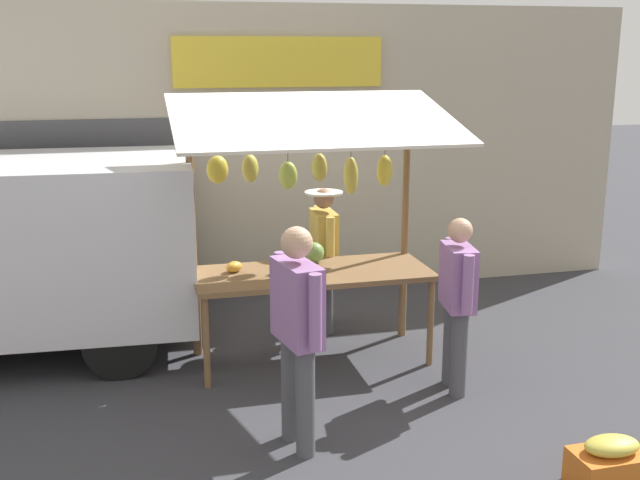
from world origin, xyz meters
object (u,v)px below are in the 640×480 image
object	(u,v)px
shopper_with_shopping_bag	(297,322)
market_stall	(310,200)
produce_crate_near	(610,464)
shopper_in_striped_shirt	(457,294)
vendor_with_sunhat	(324,249)

from	to	relation	value
shopper_with_shopping_bag	market_stall	bearing A→B (deg)	-27.40
shopper_with_shopping_bag	produce_crate_near	bearing A→B (deg)	-129.13
shopper_in_striped_shirt	vendor_with_sunhat	bearing A→B (deg)	31.84
shopper_with_shopping_bag	shopper_in_striped_shirt	size ratio (longest dim) A/B	1.10
market_stall	shopper_in_striped_shirt	distance (m)	1.59
produce_crate_near	vendor_with_sunhat	bearing A→B (deg)	-71.50
vendor_with_sunhat	shopper_with_shopping_bag	distance (m)	2.48
vendor_with_sunhat	shopper_in_striped_shirt	size ratio (longest dim) A/B	0.99
market_stall	shopper_with_shopping_bag	size ratio (longest dim) A/B	1.48
market_stall	produce_crate_near	distance (m)	3.34
vendor_with_sunhat	shopper_with_shopping_bag	bearing A→B (deg)	-17.43
produce_crate_near	shopper_in_striped_shirt	bearing A→B (deg)	-76.56
market_stall	shopper_in_striped_shirt	xyz separation A→B (m)	(-1.04, 1.00, -0.67)
vendor_with_sunhat	produce_crate_near	distance (m)	3.64
vendor_with_sunhat	produce_crate_near	bearing A→B (deg)	19.90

